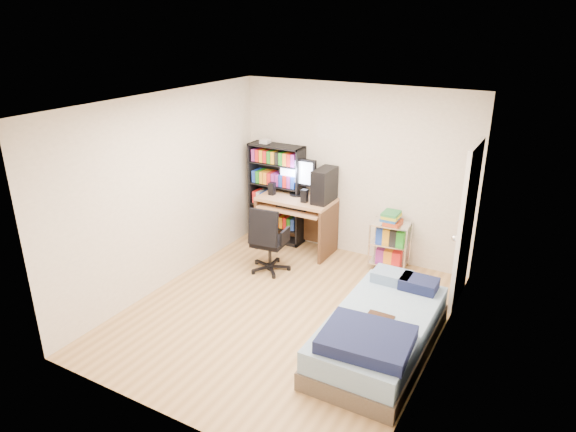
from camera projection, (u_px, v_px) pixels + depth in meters
The scene contains 7 objects.
room at pixel (285, 216), 5.72m from camera, with size 3.58×4.08×2.58m.
media_shelf at pixel (277, 192), 7.93m from camera, with size 0.87×0.29×1.61m.
computer_desk at pixel (305, 203), 7.59m from camera, with size 1.11×0.65×1.40m.
office_chair at pixel (269, 251), 7.09m from camera, with size 0.63×0.63×0.96m.
wire_cart at pixel (391, 232), 7.09m from camera, with size 0.55×0.42×0.84m.
bed at pixel (379, 333), 5.37m from camera, with size 0.98×1.96×0.56m.
door at pixel (466, 226), 6.12m from camera, with size 0.12×0.80×2.00m.
Camera 1 is at (2.64, -4.63, 3.33)m, focal length 32.00 mm.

